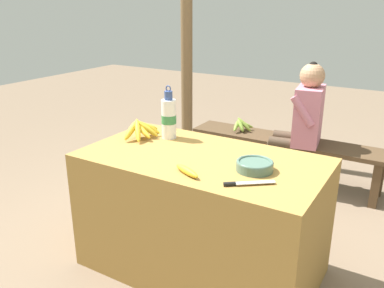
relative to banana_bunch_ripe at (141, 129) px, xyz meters
name	(u,v)px	position (x,y,z in m)	size (l,w,h in m)	color
ground_plane	(201,266)	(0.47, -0.08, -0.77)	(12.00, 12.00, 0.00)	#75604C
market_counter	(201,214)	(0.47, -0.08, -0.41)	(1.32, 0.72, 0.70)	olive
banana_bunch_ripe	(141,129)	(0.00, 0.00, 0.00)	(0.16, 0.29, 0.13)	#4C381E
serving_bowl	(255,165)	(0.79, -0.11, -0.03)	(0.19, 0.19, 0.05)	#4C6B5B
water_bottle	(169,118)	(0.14, 0.09, 0.07)	(0.09, 0.09, 0.33)	white
loose_banana_front	(187,171)	(0.53, -0.33, -0.04)	(0.18, 0.11, 0.04)	gold
knife	(242,183)	(0.81, -0.30, -0.05)	(0.20, 0.17, 0.02)	#BCBCC1
wooden_bench	(287,145)	(0.49, 1.37, -0.43)	(1.69, 0.32, 0.39)	#4C3823
seated_vendor	(303,118)	(0.61, 1.33, -0.16)	(0.44, 0.41, 1.06)	#473828
banana_bunch_green	(241,125)	(0.06, 1.37, -0.31)	(0.17, 0.25, 0.13)	#4C381E
support_post_near	(187,13)	(-0.72, 1.68, 0.63)	(0.12, 0.12, 2.78)	brown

